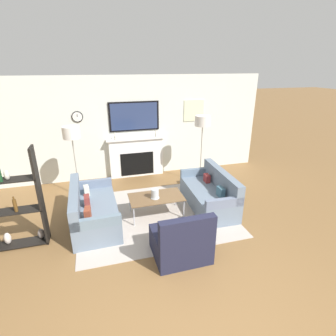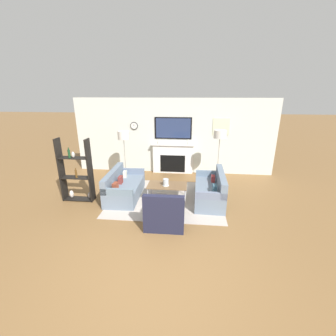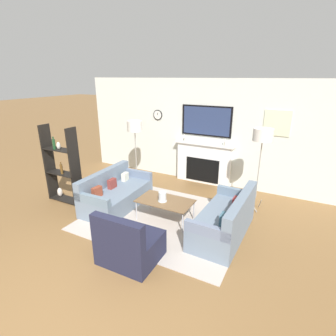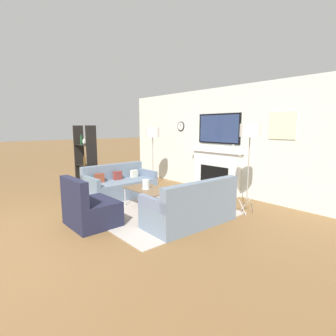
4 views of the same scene
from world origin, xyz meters
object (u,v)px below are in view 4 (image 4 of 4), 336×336
at_px(floor_lamp_left, 153,133).
at_px(coffee_table, 149,190).
at_px(armchair, 90,210).
at_px(couch_left, 120,185).
at_px(couch_right, 191,208).
at_px(hurricane_candle, 146,185).
at_px(floor_lamp_right, 250,132).
at_px(shelf_unit, 86,162).

bearing_deg(floor_lamp_left, coffee_table, -39.88).
relative_size(armchair, floor_lamp_left, 0.52).
distance_m(couch_left, coffee_table, 1.27).
relative_size(couch_left, coffee_table, 1.56).
height_order(couch_right, hurricane_candle, couch_right).
bearing_deg(floor_lamp_left, armchair, -58.10).
xyz_separation_m(floor_lamp_left, floor_lamp_right, (3.07, 0.00, 0.09)).
xyz_separation_m(coffee_table, floor_lamp_right, (1.51, 1.31, 1.21)).
height_order(hurricane_candle, floor_lamp_right, floor_lamp_right).
bearing_deg(hurricane_candle, armchair, -84.62).
bearing_deg(armchair, floor_lamp_left, 121.90).
bearing_deg(armchair, couch_right, 50.91).
bearing_deg(floor_lamp_right, shelf_unit, -158.08).
relative_size(couch_right, coffee_table, 1.55).
bearing_deg(shelf_unit, couch_left, 15.39).
height_order(couch_left, shelf_unit, shelf_unit).
relative_size(armchair, hurricane_candle, 4.48).
xyz_separation_m(armchair, floor_lamp_right, (1.42, 2.65, 1.33)).
relative_size(coffee_table, hurricane_candle, 5.58).
relative_size(couch_right, armchair, 1.93).
xyz_separation_m(couch_right, shelf_unit, (-3.67, -0.33, 0.48)).
bearing_deg(couch_right, floor_lamp_right, 76.82).
relative_size(couch_left, couch_right, 1.00).
height_order(couch_left, couch_right, couch_right).
distance_m(armchair, floor_lamp_right, 3.29).
bearing_deg(shelf_unit, hurricane_candle, 5.78).
bearing_deg(floor_lamp_right, hurricane_candle, -138.78).
relative_size(couch_right, floor_lamp_left, 1.00).
distance_m(armchair, floor_lamp_left, 3.36).
bearing_deg(couch_left, floor_lamp_left, 103.16).
xyz_separation_m(couch_left, floor_lamp_right, (2.78, 1.27, 1.34)).
relative_size(couch_left, floor_lamp_right, 0.96).
bearing_deg(couch_left, armchair, -45.60).
height_order(couch_left, coffee_table, couch_left).
xyz_separation_m(coffee_table, hurricane_candle, (-0.03, -0.05, 0.11)).
bearing_deg(hurricane_candle, couch_right, 3.83).
bearing_deg(armchair, couch_left, 134.40).
xyz_separation_m(couch_left, armchair, (1.35, -1.38, 0.01)).
bearing_deg(coffee_table, couch_right, 1.72).
relative_size(couch_left, floor_lamp_left, 1.00).
distance_m(floor_lamp_right, shelf_unit, 4.36).
bearing_deg(couch_right, shelf_unit, -174.88).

